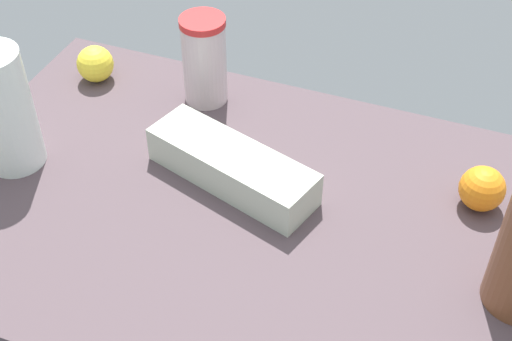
# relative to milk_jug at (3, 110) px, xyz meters

# --- Properties ---
(countertop) EXTENTS (1.20, 0.76, 0.03)m
(countertop) POSITION_rel_milk_jug_xyz_m (-0.47, -0.03, -0.14)
(countertop) COLOR #4E3F45
(countertop) RESTS_ON ground
(milk_jug) EXTENTS (0.11, 0.11, 0.26)m
(milk_jug) POSITION_rel_milk_jug_xyz_m (0.00, 0.00, 0.00)
(milk_jug) COLOR white
(milk_jug) RESTS_ON countertop
(tumbler_cup) EXTENTS (0.09, 0.09, 0.19)m
(tumbler_cup) POSITION_rel_milk_jug_xyz_m (-0.26, -0.31, -0.02)
(tumbler_cup) COLOR beige
(tumbler_cup) RESTS_ON countertop
(egg_carton) EXTENTS (0.34, 0.19, 0.07)m
(egg_carton) POSITION_rel_milk_jug_xyz_m (-0.40, -0.09, -0.09)
(egg_carton) COLOR beige
(egg_carton) RESTS_ON countertop
(lemon_far_back) EXTENTS (0.08, 0.08, 0.08)m
(lemon_far_back) POSITION_rel_milk_jug_xyz_m (-0.01, -0.29, -0.08)
(lemon_far_back) COLOR yellow
(lemon_far_back) RESTS_ON countertop
(orange_beside_bowl) EXTENTS (0.08, 0.08, 0.08)m
(orange_beside_bowl) POSITION_rel_milk_jug_xyz_m (-0.84, -0.19, -0.08)
(orange_beside_bowl) COLOR orange
(orange_beside_bowl) RESTS_ON countertop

